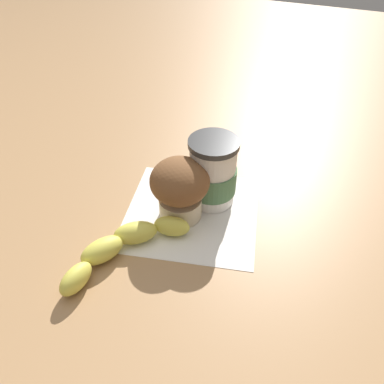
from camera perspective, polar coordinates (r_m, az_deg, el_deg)
ground_plane at (r=0.68m, az=0.00°, el=-3.08°), size 3.00×3.00×0.00m
paper_napkin at (r=0.68m, az=0.00°, el=-3.04°), size 0.28×0.28×0.00m
coffee_cup at (r=0.67m, az=3.14°, el=2.79°), size 0.09×0.09×0.13m
muffin at (r=0.63m, az=-1.85°, el=0.78°), size 0.10×0.10×0.12m
banana at (r=0.61m, az=-10.56°, el=-7.95°), size 0.20×0.14×0.04m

